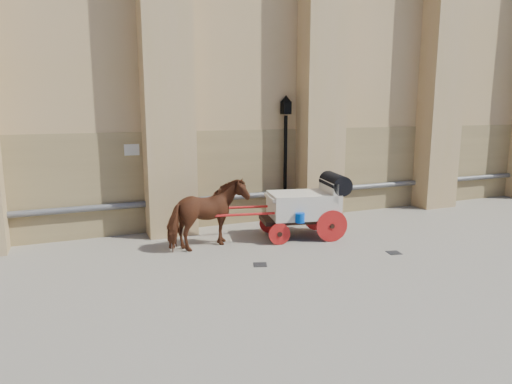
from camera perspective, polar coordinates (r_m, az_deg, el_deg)
name	(u,v)px	position (r m, az deg, el deg)	size (l,w,h in m)	color
ground	(248,268)	(10.83, -1.03, -9.42)	(90.00, 90.00, 0.00)	gray
horse	(208,215)	(12.09, -6.07, -2.84)	(0.98, 2.16, 1.82)	brown
carriage	(308,203)	(13.16, 6.51, -1.42)	(4.31, 1.92, 1.83)	black
street_lamp	(285,155)	(14.88, 3.69, 4.67)	(0.38, 0.38, 4.08)	black
drain_grate_near	(260,265)	(11.00, 0.52, -9.06)	(0.32, 0.32, 0.01)	black
drain_grate_far	(394,253)	(12.38, 16.86, -7.28)	(0.32, 0.32, 0.01)	black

